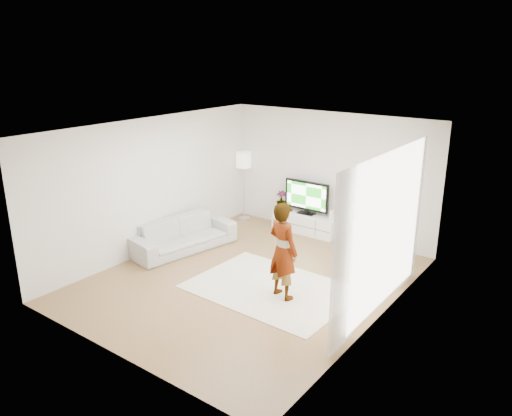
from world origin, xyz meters
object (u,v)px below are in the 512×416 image
Objects in this scene: player at (283,251)px; sofa at (183,235)px; television at (307,196)px; rug at (270,288)px; floor_lamp at (244,163)px; media_console at (305,223)px.

player is 2.98m from sofa.
sofa is at bearing -122.33° from television.
rug is 1.65× the size of player.
rug is at bearing -45.30° from floor_lamp.
television is 3.27m from player.
sofa is (-1.56, -2.46, -0.54)m from television.
television is at bearing 109.09° from rug.
rug is at bearing -88.29° from sofa.
television is 0.66× the size of floor_lamp.
player is (1.33, -2.99, -0.01)m from television.
media_console is at bearing -51.23° from player.
rug is 4.15m from floor_lamp.
player is (0.34, -0.13, 0.86)m from rug.
media_console is 3.01m from rug.
rug is 2.60m from sofa.
media_console is at bearing -90.00° from television.
floor_lamp is (-1.75, -0.06, 1.21)m from media_console.
television is 0.40× the size of rug.
rug is at bearing -6.37° from player.
media_console is 2.13m from floor_lamp.
television reaches higher than media_console.
sofa is at bearing -85.35° from floor_lamp.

